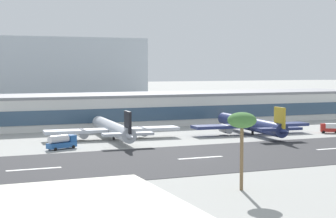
{
  "coord_description": "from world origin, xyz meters",
  "views": [
    {
      "loc": [
        -60.87,
        -123.73,
        22.31
      ],
      "look_at": [
        11.7,
        49.99,
        8.38
      ],
      "focal_mm": 60.44,
      "sensor_mm": 36.0,
      "label": 1
    }
  ],
  "objects": [
    {
      "name": "runway_centreline_dash_4",
      "position": [
        -0.37,
        0.35,
        0.09
      ],
      "size": [
        12.0,
        1.2,
        0.01
      ],
      "primitive_type": "cube",
      "color": "white",
      "rests_on": "runway_strip"
    },
    {
      "name": "airliner_gold_tail_gate_1",
      "position": [
        36.7,
        37.32,
        3.3
      ],
      "size": [
        41.05,
        49.54,
        10.34
      ],
      "rotation": [
        0.0,
        0.0,
        1.49
      ],
      "color": "navy",
      "rests_on": "ground_plane"
    },
    {
      "name": "ground_plane",
      "position": [
        0.0,
        0.0,
        0.0
      ],
      "size": [
        1400.0,
        1400.0,
        0.0
      ],
      "primitive_type": "plane",
      "color": "#9E9E99"
    },
    {
      "name": "runway_strip",
      "position": [
        0.0,
        0.35,
        0.04
      ],
      "size": [
        800.0,
        41.44,
        0.08
      ],
      "primitive_type": "cube",
      "color": "#2D2D30",
      "rests_on": "ground_plane"
    },
    {
      "name": "terminal_building",
      "position": [
        11.42,
        85.99,
        6.04
      ],
      "size": [
        199.64,
        30.36,
        12.07
      ],
      "color": "silver",
      "rests_on": "ground_plane"
    },
    {
      "name": "service_fuel_truck_0",
      "position": [
        -28.72,
        28.41,
        2.03
      ],
      "size": [
        8.83,
        5.77,
        3.95
      ],
      "rotation": [
        0.0,
        0.0,
        0.41
      ],
      "color": "#23569E",
      "rests_on": "ground_plane"
    },
    {
      "name": "service_box_truck_1",
      "position": [
        63.44,
        31.24,
        1.79
      ],
      "size": [
        6.39,
        5.12,
        3.25
      ],
      "rotation": [
        0.0,
        0.0,
        2.61
      ],
      "color": "#B2231E",
      "rests_on": "ground_plane"
    },
    {
      "name": "runway_centreline_dash_5",
      "position": [
        40.68,
        0.35,
        0.09
      ],
      "size": [
        12.0,
        1.2,
        0.01
      ],
      "primitive_type": "cube",
      "color": "white",
      "rests_on": "runway_strip"
    },
    {
      "name": "airliner_black_tail_gate_0",
      "position": [
        -9.61,
        42.6,
        3.22
      ],
      "size": [
        42.52,
        48.48,
        10.12
      ],
      "rotation": [
        0.0,
        0.0,
        1.5
      ],
      "color": "silver",
      "rests_on": "ground_plane"
    },
    {
      "name": "palm_tree_1",
      "position": [
        -9.46,
        -35.31,
        12.4
      ],
      "size": [
        5.28,
        5.28,
        14.24
      ],
      "color": "brown",
      "rests_on": "ground_plane"
    },
    {
      "name": "runway_centreline_dash_3",
      "position": [
        -40.83,
        0.35,
        0.09
      ],
      "size": [
        12.0,
        1.2,
        0.01
      ],
      "primitive_type": "cube",
      "color": "white",
      "rests_on": "runway_strip"
    },
    {
      "name": "distant_hotel_block",
      "position": [
        -7.61,
        224.46,
        20.16
      ],
      "size": [
        143.67,
        32.22,
        40.33
      ],
      "primitive_type": "cube",
      "color": "#A8B2BC",
      "rests_on": "ground_plane"
    }
  ]
}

